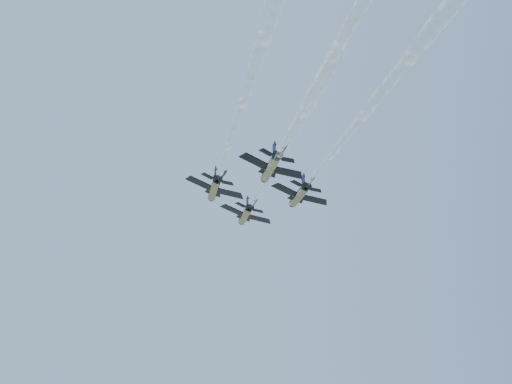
{
  "coord_description": "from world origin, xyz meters",
  "views": [
    {
      "loc": [
        -2.59,
        -108.48,
        59.39
      ],
      "look_at": [
        2.71,
        -1.28,
        98.45
      ],
      "focal_mm": 40.0,
      "sensor_mm": 36.0,
      "label": 1
    }
  ],
  "objects_px": {
    "jet_lead": "(245,215)",
    "jet_left": "(214,190)",
    "jet_slot": "(270,168)",
    "jet_right": "(299,196)"
  },
  "relations": [
    {
      "from": "jet_left",
      "to": "jet_right",
      "type": "xyz_separation_m",
      "value": [
        16.73,
        2.93,
        0.0
      ]
    },
    {
      "from": "jet_lead",
      "to": "jet_slot",
      "type": "bearing_deg",
      "value": -89.78
    },
    {
      "from": "jet_left",
      "to": "jet_right",
      "type": "relative_size",
      "value": 1.0
    },
    {
      "from": "jet_right",
      "to": "jet_slot",
      "type": "distance_m",
      "value": 15.64
    },
    {
      "from": "jet_lead",
      "to": "jet_left",
      "type": "height_order",
      "value": "same"
    },
    {
      "from": "jet_lead",
      "to": "jet_slot",
      "type": "relative_size",
      "value": 1.0
    },
    {
      "from": "jet_lead",
      "to": "jet_left",
      "type": "relative_size",
      "value": 1.0
    },
    {
      "from": "jet_right",
      "to": "jet_slot",
      "type": "relative_size",
      "value": 1.0
    },
    {
      "from": "jet_left",
      "to": "jet_right",
      "type": "distance_m",
      "value": 16.98
    },
    {
      "from": "jet_lead",
      "to": "jet_slot",
      "type": "height_order",
      "value": "same"
    }
  ]
}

